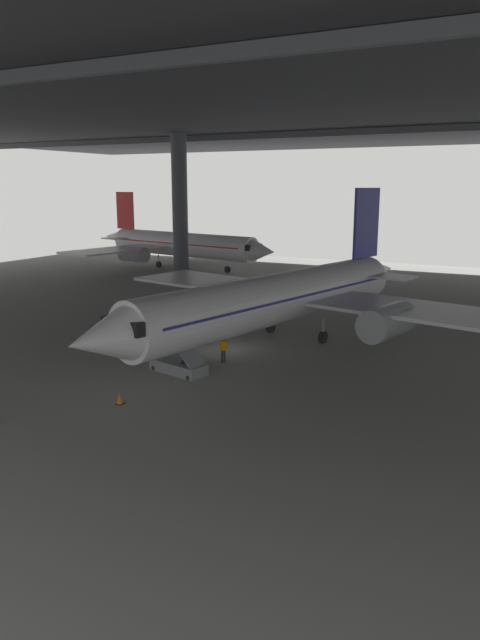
% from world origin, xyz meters
% --- Properties ---
extents(ground_plane, '(110.00, 110.00, 0.00)m').
position_xyz_m(ground_plane, '(0.00, 0.00, 0.00)').
color(ground_plane, gray).
extents(hangar_structure, '(121.00, 99.00, 18.72)m').
position_xyz_m(hangar_structure, '(-0.09, 13.78, 18.07)').
color(hangar_structure, '#4C4F54').
rests_on(hangar_structure, ground_plane).
extents(airplane_main, '(34.82, 35.44, 11.23)m').
position_xyz_m(airplane_main, '(2.05, 3.60, 3.41)').
color(airplane_main, white).
rests_on(airplane_main, ground_plane).
extents(boarding_stairs, '(4.36, 2.33, 4.61)m').
position_xyz_m(boarding_stairs, '(-0.81, -5.92, 0.73)').
color(boarding_stairs, slate).
rests_on(boarding_stairs, ground_plane).
extents(crew_worker_by_stairs, '(0.37, 0.49, 1.67)m').
position_xyz_m(crew_worker_by_stairs, '(0.69, -2.74, 0.95)').
color(crew_worker_by_stairs, '#232838').
rests_on(crew_worker_by_stairs, ground_plane).
extents(airplane_distant, '(32.90, 32.26, 10.52)m').
position_xyz_m(airplane_distant, '(-27.64, 36.27, 3.27)').
color(airplane_distant, white).
rests_on(airplane_distant, ground_plane).
extents(traffic_cone_orange, '(0.36, 0.36, 0.60)m').
position_xyz_m(traffic_cone_orange, '(-0.54, -12.07, 0.29)').
color(traffic_cone_orange, black).
rests_on(traffic_cone_orange, ground_plane).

